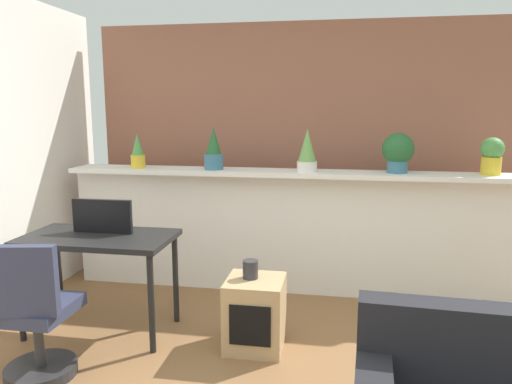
% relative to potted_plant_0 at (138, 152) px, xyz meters
% --- Properties ---
extents(divider_wall, '(4.26, 0.16, 1.09)m').
position_rel_potted_plant_0_xyz_m(divider_wall, '(1.52, 0.07, -0.73)').
color(divider_wall, white).
rests_on(divider_wall, ground).
extents(plant_shelf, '(4.26, 0.38, 0.04)m').
position_rel_potted_plant_0_xyz_m(plant_shelf, '(1.52, 0.03, -0.16)').
color(plant_shelf, white).
rests_on(plant_shelf, divider_wall).
extents(brick_wall_behind, '(4.26, 0.10, 2.50)m').
position_rel_potted_plant_0_xyz_m(brick_wall_behind, '(1.52, 0.67, -0.02)').
color(brick_wall_behind, '#935B47').
rests_on(brick_wall_behind, ground).
extents(potted_plant_0, '(0.13, 0.13, 0.32)m').
position_rel_potted_plant_0_xyz_m(potted_plant_0, '(0.00, 0.00, 0.00)').
color(potted_plant_0, gold).
rests_on(potted_plant_0, plant_shelf).
extents(potted_plant_1, '(0.17, 0.17, 0.38)m').
position_rel_potted_plant_0_xyz_m(potted_plant_1, '(0.72, 0.01, 0.02)').
color(potted_plant_1, '#386B84').
rests_on(potted_plant_1, plant_shelf).
extents(potted_plant_2, '(0.17, 0.17, 0.37)m').
position_rel_potted_plant_0_xyz_m(potted_plant_2, '(1.56, -0.01, 0.04)').
color(potted_plant_2, silver).
rests_on(potted_plant_2, plant_shelf).
extents(potted_plant_3, '(0.27, 0.27, 0.34)m').
position_rel_potted_plant_0_xyz_m(potted_plant_3, '(2.33, 0.06, 0.04)').
color(potted_plant_3, '#386B84').
rests_on(potted_plant_3, plant_shelf).
extents(potted_plant_4, '(0.19, 0.19, 0.31)m').
position_rel_potted_plant_0_xyz_m(potted_plant_4, '(3.08, 0.06, 0.02)').
color(potted_plant_4, gold).
rests_on(potted_plant_4, plant_shelf).
extents(desk, '(1.10, 0.60, 0.75)m').
position_rel_potted_plant_0_xyz_m(desk, '(0.10, -0.99, -0.61)').
color(desk, black).
rests_on(desk, ground).
extents(tv_monitor, '(0.46, 0.04, 0.25)m').
position_rel_potted_plant_0_xyz_m(tv_monitor, '(0.10, -0.91, -0.40)').
color(tv_monitor, black).
rests_on(tv_monitor, desk).
extents(office_chair, '(0.48, 0.48, 0.91)m').
position_rel_potted_plant_0_xyz_m(office_chair, '(0.02, -1.70, -0.88)').
color(office_chair, '#262628').
rests_on(office_chair, ground).
extents(side_cube_shelf, '(0.40, 0.41, 0.50)m').
position_rel_potted_plant_0_xyz_m(side_cube_shelf, '(1.28, -1.05, -1.02)').
color(side_cube_shelf, tan).
rests_on(side_cube_shelf, ground).
extents(vase_on_shelf, '(0.11, 0.11, 0.13)m').
position_rel_potted_plant_0_xyz_m(vase_on_shelf, '(1.25, -1.02, -0.71)').
color(vase_on_shelf, '#2D2D33').
rests_on(vase_on_shelf, side_cube_shelf).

